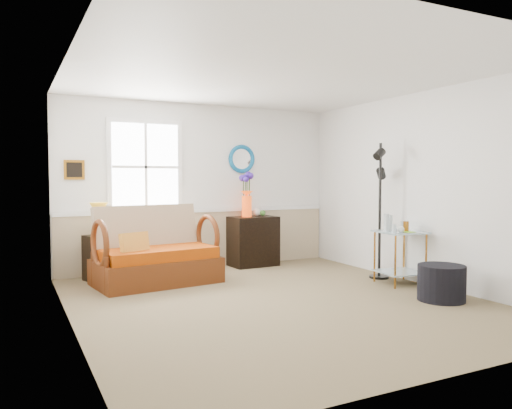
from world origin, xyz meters
name	(u,v)px	position (x,y,z in m)	size (l,w,h in m)	color
floor	(277,301)	(0.00, 0.00, 0.00)	(4.50, 5.00, 0.01)	#817255
ceiling	(277,75)	(0.00, 0.00, 2.60)	(4.50, 5.00, 0.01)	white
walls	(277,190)	(0.00, 0.00, 1.30)	(4.51, 5.01, 2.60)	white
wainscot	(202,239)	(0.00, 2.48, 0.45)	(4.46, 0.02, 0.90)	tan
chair_rail	(202,210)	(0.00, 2.47, 0.92)	(4.46, 0.04, 0.06)	white
window	(146,167)	(-0.90, 2.47, 1.60)	(1.14, 0.06, 1.44)	white
picture	(74,170)	(-1.92, 2.48, 1.55)	(0.28, 0.03, 0.28)	#AB6C1B
mirror	(241,159)	(0.70, 2.48, 1.75)	(0.47, 0.47, 0.07)	#1980BF
loveseat	(157,245)	(-0.98, 1.59, 0.53)	(1.61, 0.91, 1.05)	#4A240F
throw_pillow	(135,247)	(-1.32, 1.42, 0.54)	(0.39, 0.10, 0.39)	orange
lamp_stand	(100,258)	(-1.64, 2.16, 0.32)	(0.36, 0.36, 0.64)	black
table_lamp	(99,219)	(-1.65, 2.13, 0.86)	(0.25, 0.25, 0.46)	#B98419
potted_plant	(109,225)	(-1.50, 2.20, 0.77)	(0.30, 0.34, 0.26)	#3C742B
cabinet	(253,241)	(0.80, 2.26, 0.40)	(0.75, 0.48, 0.81)	black
flower_vase	(247,195)	(0.69, 2.26, 1.16)	(0.21, 0.21, 0.71)	#DB3F0C
side_table	(400,258)	(1.95, 0.09, 0.36)	(0.57, 0.57, 0.72)	#A56820
tabletop_items	(398,223)	(1.91, 0.09, 0.84)	(0.39, 0.39, 0.23)	silver
floor_lamp	(380,211)	(1.97, 0.53, 0.96)	(0.28, 0.28, 1.93)	black
ottoman	(441,283)	(1.74, -0.83, 0.21)	(0.54, 0.54, 0.42)	black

